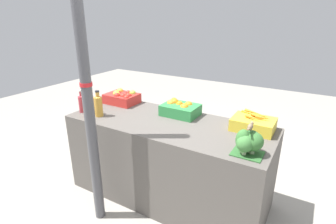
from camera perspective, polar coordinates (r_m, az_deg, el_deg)
The scene contains 11 objects.
ground_plane at distance 2.90m, azimuth -0.00°, elevation -17.39°, with size 10.00×10.00×0.00m, color gray.
market_table at distance 2.67m, azimuth -0.00°, elevation -10.37°, with size 1.96×0.78×0.83m, color #56514C.
support_pole at distance 2.17m, azimuth -17.12°, elevation 2.88°, with size 0.10×0.10×2.31m.
apple_crate at distance 3.04m, azimuth -9.97°, elevation 3.14°, with size 0.36×0.27×0.15m.
orange_crate at distance 2.64m, azimuth 2.65°, elevation 0.72°, with size 0.36×0.27×0.15m.
carrot_crate at distance 2.41m, azimuth 18.09°, elevation -2.43°, with size 0.36×0.27×0.15m.
broccoli_pile at distance 1.98m, azimuth 17.21°, elevation -6.19°, with size 0.22×0.19×0.19m.
juice_bottle_ruby at distance 2.85m, azimuth -18.25°, elevation 1.91°, with size 0.07×0.07×0.24m.
juice_bottle_golden at distance 2.76m, azimuth -16.60°, elevation 1.73°, with size 0.08×0.08×0.26m.
juice_bottle_amber at distance 2.68m, azimuth -14.91°, elevation 1.42°, with size 0.08×0.08×0.27m.
sparrow_bird at distance 1.93m, azimuth 17.52°, elevation -3.00°, with size 0.04×0.14×0.05m.
Camera 1 is at (1.17, -1.98, 1.78)m, focal length 28.00 mm.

